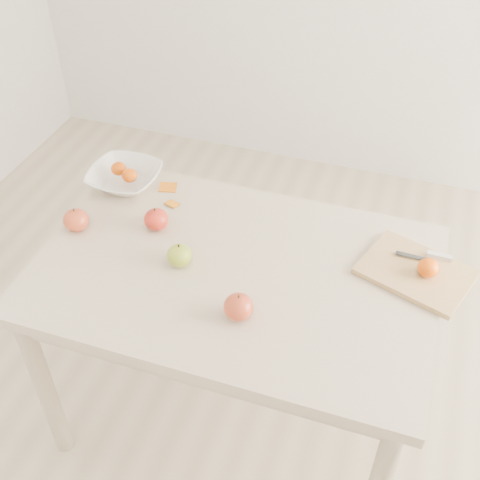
% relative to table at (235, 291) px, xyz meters
% --- Properties ---
extents(ground, '(3.50, 3.50, 0.00)m').
position_rel_table_xyz_m(ground, '(0.00, 0.00, -0.65)').
color(ground, '#C6B293').
rests_on(ground, ground).
extents(table, '(1.20, 0.80, 0.75)m').
position_rel_table_xyz_m(table, '(0.00, 0.00, 0.00)').
color(table, beige).
rests_on(table, ground).
extents(cutting_board, '(0.36, 0.31, 0.02)m').
position_rel_table_xyz_m(cutting_board, '(0.52, 0.15, 0.11)').
color(cutting_board, tan).
rests_on(cutting_board, table).
extents(board_tangerine, '(0.06, 0.06, 0.05)m').
position_rel_table_xyz_m(board_tangerine, '(0.55, 0.14, 0.14)').
color(board_tangerine, '#D75807').
rests_on(board_tangerine, cutting_board).
extents(fruit_bowl, '(0.25, 0.25, 0.06)m').
position_rel_table_xyz_m(fruit_bowl, '(-0.50, 0.28, 0.13)').
color(fruit_bowl, white).
rests_on(fruit_bowl, table).
extents(bowl_tangerine_near, '(0.05, 0.05, 0.05)m').
position_rel_table_xyz_m(bowl_tangerine_near, '(-0.53, 0.29, 0.16)').
color(bowl_tangerine_near, '#D05807').
rests_on(bowl_tangerine_near, fruit_bowl).
extents(bowl_tangerine_far, '(0.05, 0.05, 0.05)m').
position_rel_table_xyz_m(bowl_tangerine_far, '(-0.47, 0.26, 0.16)').
color(bowl_tangerine_far, '#D86707').
rests_on(bowl_tangerine_far, fruit_bowl).
extents(orange_peel_a, '(0.07, 0.06, 0.01)m').
position_rel_table_xyz_m(orange_peel_a, '(-0.35, 0.30, 0.10)').
color(orange_peel_a, '#C9620E').
rests_on(orange_peel_a, table).
extents(orange_peel_b, '(0.05, 0.05, 0.01)m').
position_rel_table_xyz_m(orange_peel_b, '(-0.30, 0.22, 0.10)').
color(orange_peel_b, orange).
rests_on(orange_peel_b, table).
extents(paring_knife, '(0.17, 0.05, 0.01)m').
position_rel_table_xyz_m(paring_knife, '(0.56, 0.22, 0.12)').
color(paring_knife, silver).
rests_on(paring_knife, cutting_board).
extents(apple_green, '(0.08, 0.08, 0.07)m').
position_rel_table_xyz_m(apple_green, '(-0.16, -0.04, 0.13)').
color(apple_green, '#628713').
rests_on(apple_green, table).
extents(apple_red_e, '(0.08, 0.08, 0.07)m').
position_rel_table_xyz_m(apple_red_e, '(0.07, -0.18, 0.14)').
color(apple_red_e, maroon).
rests_on(apple_red_e, table).
extents(apple_red_d, '(0.08, 0.08, 0.07)m').
position_rel_table_xyz_m(apple_red_d, '(-0.54, 0.01, 0.14)').
color(apple_red_d, maroon).
rests_on(apple_red_d, table).
extents(apple_red_a, '(0.08, 0.08, 0.07)m').
position_rel_table_xyz_m(apple_red_a, '(-0.30, 0.10, 0.13)').
color(apple_red_a, '#90030A').
rests_on(apple_red_a, table).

